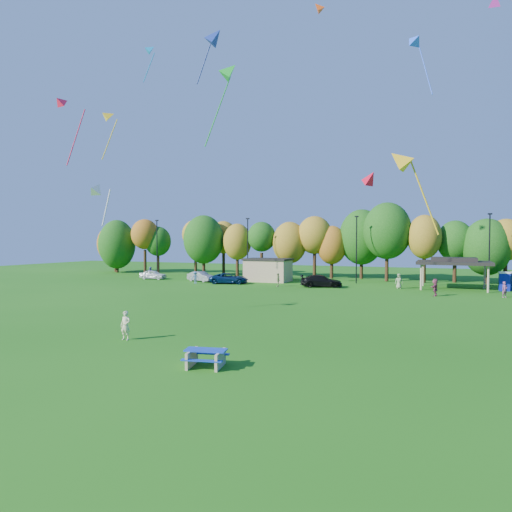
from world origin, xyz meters
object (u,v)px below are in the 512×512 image
at_px(picnic_table, 206,357).
at_px(car_d, 321,281).
at_px(car_a, 153,275).
at_px(car_b, 201,277).
at_px(car_c, 229,278).
at_px(kite_flyer, 126,326).

distance_m(picnic_table, car_d, 37.10).
relative_size(picnic_table, car_a, 0.54).
bearing_deg(car_b, car_d, -76.08).
xyz_separation_m(car_a, car_d, (26.07, -1.63, 0.07)).
distance_m(car_c, car_d, 12.49).
distance_m(picnic_table, car_b, 43.55).
bearing_deg(car_d, car_b, 69.75).
height_order(car_a, car_b, car_b).
relative_size(picnic_table, car_c, 0.42).
distance_m(kite_flyer, car_a, 42.18).
bearing_deg(car_b, picnic_table, -133.28).
xyz_separation_m(car_a, car_c, (13.59, -2.02, 0.03)).
bearing_deg(kite_flyer, picnic_table, -28.65).
bearing_deg(car_a, car_c, -103.91).
height_order(car_b, car_c, car_c).
height_order(car_a, car_d, car_d).
height_order(kite_flyer, car_b, kite_flyer).
relative_size(car_a, car_c, 0.78).
bearing_deg(car_c, car_a, 66.60).
relative_size(car_b, car_d, 0.83).
distance_m(picnic_table, car_c, 40.06).
bearing_deg(car_a, kite_flyer, -152.30).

